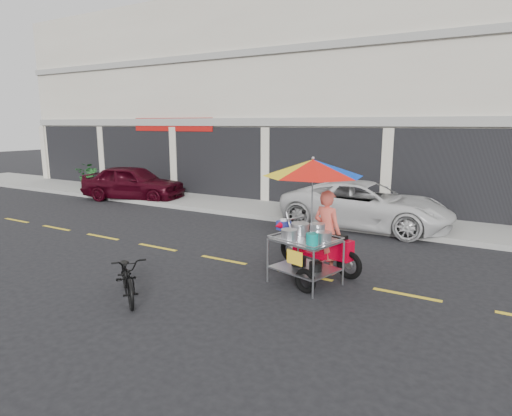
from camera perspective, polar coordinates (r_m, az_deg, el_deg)
The scene contains 10 objects.
ground at distance 8.86m, azimuth 6.52°, elevation -8.93°, with size 90.00×90.00×0.00m, color black.
sidewalk at distance 13.87m, azimuth 15.74°, elevation -1.57°, with size 45.00×3.00×0.15m, color gray.
shophouse_block at distance 18.28m, azimuth 29.52°, elevation 13.54°, with size 36.00×8.11×10.40m.
centerline at distance 8.86m, azimuth 6.52°, elevation -8.90°, with size 42.00×0.10×0.01m, color gold.
maroon_sedan at distance 17.91m, azimuth -16.05°, elevation 3.27°, with size 1.67×4.14×1.41m, color black.
white_pickup at distance 13.03m, azimuth 14.45°, elevation 0.42°, with size 2.27×4.91×1.37m, color silver.
plant_tall at distance 21.56m, azimuth -21.53°, elevation 4.17°, with size 0.98×0.85×1.09m, color #194B1C.
plant_short at distance 20.76m, azimuth -20.98°, elevation 3.72°, with size 0.51×0.51×0.92m, color #194B1C.
near_bicycle at distance 7.91m, azimuth -16.75°, elevation -8.67°, with size 0.55×1.58×0.83m, color black.
food_vendor_rig at distance 8.31m, azimuth 8.04°, elevation 0.71°, with size 2.42×2.38×2.45m.
Camera 1 is at (3.30, -7.64, 3.04)m, focal length 30.00 mm.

